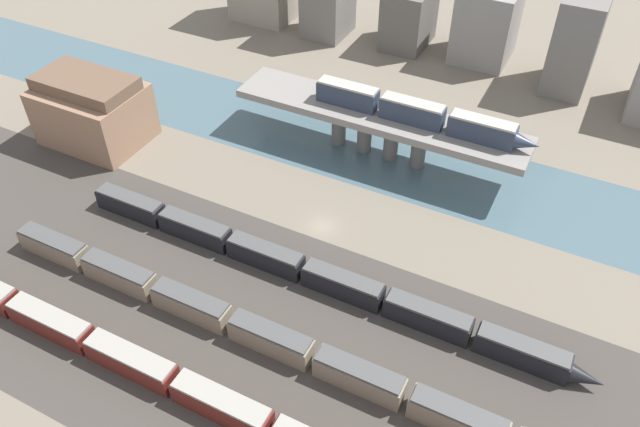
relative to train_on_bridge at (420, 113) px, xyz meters
name	(u,v)px	position (x,y,z in m)	size (l,w,h in m)	color
ground_plane	(323,226)	(-7.17, -22.14, -10.68)	(400.00, 400.00, 0.00)	#756B5B
railbed_yard	(243,334)	(-7.17, -46.14, -10.67)	(280.00, 42.00, 0.01)	#423D38
river_water	(377,153)	(-7.17, 0.00, -10.67)	(320.00, 20.81, 0.01)	#47606B
bridge	(379,121)	(-7.17, 0.00, -3.58)	(53.09, 9.97, 8.74)	gray
train_on_bridge	(420,113)	(0.00, 0.00, 0.00)	(39.13, 2.96, 3.95)	#2D384C
train_yard_near	(100,346)	(-21.80, -57.15, -8.95)	(113.10, 3.06, 3.51)	#5B1E19
train_yard_mid	(324,362)	(5.13, -46.23, -8.84)	(104.09, 2.95, 3.73)	gray
train_yard_far	(312,273)	(-3.19, -33.45, -8.90)	(79.84, 2.86, 3.62)	black
warehouse_building	(93,110)	(-55.93, -19.26, -4.53)	(18.35, 13.84, 12.92)	#937056
city_block_center	(409,17)	(-17.93, 43.23, -3.92)	(9.55, 13.64, 13.51)	#605B56
city_block_right	(487,23)	(-0.50, 44.78, -2.52)	(12.23, 13.86, 16.31)	gray
city_block_far_right	(576,43)	(18.82, 40.06, -0.73)	(8.49, 13.18, 19.89)	slate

